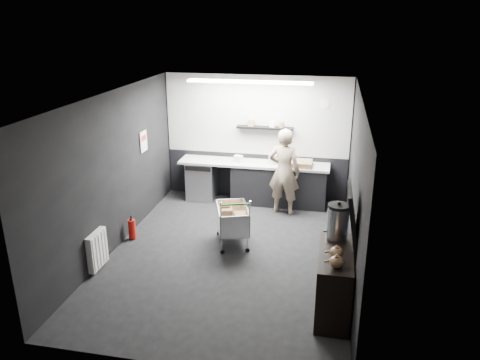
# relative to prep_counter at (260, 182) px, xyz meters

# --- Properties ---
(floor) EXTENTS (5.50, 5.50, 0.00)m
(floor) POSITION_rel_prep_counter_xyz_m (-0.14, -2.42, -0.46)
(floor) COLOR black
(floor) RESTS_ON ground
(ceiling) EXTENTS (5.50, 5.50, 0.00)m
(ceiling) POSITION_rel_prep_counter_xyz_m (-0.14, -2.42, 2.24)
(ceiling) COLOR silver
(ceiling) RESTS_ON wall_back
(wall_back) EXTENTS (5.50, 0.00, 5.50)m
(wall_back) POSITION_rel_prep_counter_xyz_m (-0.14, 0.33, 0.89)
(wall_back) COLOR black
(wall_back) RESTS_ON floor
(wall_front) EXTENTS (5.50, 0.00, 5.50)m
(wall_front) POSITION_rel_prep_counter_xyz_m (-0.14, -5.17, 0.89)
(wall_front) COLOR black
(wall_front) RESTS_ON floor
(wall_left) EXTENTS (0.00, 5.50, 5.50)m
(wall_left) POSITION_rel_prep_counter_xyz_m (-2.14, -2.42, 0.89)
(wall_left) COLOR black
(wall_left) RESTS_ON floor
(wall_right) EXTENTS (0.00, 5.50, 5.50)m
(wall_right) POSITION_rel_prep_counter_xyz_m (1.86, -2.42, 0.89)
(wall_right) COLOR black
(wall_right) RESTS_ON floor
(kitchen_wall_panel) EXTENTS (3.95, 0.02, 1.70)m
(kitchen_wall_panel) POSITION_rel_prep_counter_xyz_m (-0.14, 0.31, 1.39)
(kitchen_wall_panel) COLOR #B7B7B2
(kitchen_wall_panel) RESTS_ON wall_back
(dado_panel) EXTENTS (3.95, 0.02, 1.00)m
(dado_panel) POSITION_rel_prep_counter_xyz_m (-0.14, 0.31, 0.04)
(dado_panel) COLOR black
(dado_panel) RESTS_ON wall_back
(floating_shelf) EXTENTS (1.20, 0.22, 0.04)m
(floating_shelf) POSITION_rel_prep_counter_xyz_m (0.06, 0.20, 1.16)
(floating_shelf) COLOR black
(floating_shelf) RESTS_ON wall_back
(wall_clock) EXTENTS (0.20, 0.03, 0.20)m
(wall_clock) POSITION_rel_prep_counter_xyz_m (1.26, 0.30, 1.69)
(wall_clock) COLOR white
(wall_clock) RESTS_ON wall_back
(poster) EXTENTS (0.02, 0.30, 0.40)m
(poster) POSITION_rel_prep_counter_xyz_m (-2.12, -1.12, 1.09)
(poster) COLOR white
(poster) RESTS_ON wall_left
(poster_red_band) EXTENTS (0.02, 0.22, 0.10)m
(poster_red_band) POSITION_rel_prep_counter_xyz_m (-2.11, -1.12, 1.16)
(poster_red_band) COLOR red
(poster_red_band) RESTS_ON poster
(radiator) EXTENTS (0.10, 0.50, 0.60)m
(radiator) POSITION_rel_prep_counter_xyz_m (-2.08, -3.32, -0.11)
(radiator) COLOR white
(radiator) RESTS_ON wall_left
(ceiling_strip) EXTENTS (2.40, 0.20, 0.04)m
(ceiling_strip) POSITION_rel_prep_counter_xyz_m (-0.14, -0.57, 2.21)
(ceiling_strip) COLOR white
(ceiling_strip) RESTS_ON ceiling
(prep_counter) EXTENTS (3.20, 0.61, 0.90)m
(prep_counter) POSITION_rel_prep_counter_xyz_m (0.00, 0.00, 0.00)
(prep_counter) COLOR black
(prep_counter) RESTS_ON floor
(person) EXTENTS (0.71, 0.53, 1.78)m
(person) POSITION_rel_prep_counter_xyz_m (0.57, -0.45, 0.43)
(person) COLOR beige
(person) RESTS_ON floor
(shopping_cart) EXTENTS (0.77, 1.03, 0.95)m
(shopping_cart) POSITION_rel_prep_counter_xyz_m (-0.16, -2.01, -0.00)
(shopping_cart) COLOR silver
(shopping_cart) RESTS_ON floor
(sideboard) EXTENTS (0.51, 1.20, 1.80)m
(sideboard) POSITION_rel_prep_counter_xyz_m (1.63, -3.67, 0.11)
(sideboard) COLOR black
(sideboard) RESTS_ON floor
(fire_extinguisher) EXTENTS (0.13, 0.13, 0.44)m
(fire_extinguisher) POSITION_rel_prep_counter_xyz_m (-1.99, -2.21, -0.24)
(fire_extinguisher) COLOR red
(fire_extinguisher) RESTS_ON floor
(cardboard_box) EXTENTS (0.56, 0.43, 0.11)m
(cardboard_box) POSITION_rel_prep_counter_xyz_m (0.82, -0.05, 0.50)
(cardboard_box) COLOR #886848
(cardboard_box) RESTS_ON prep_counter
(pink_tub) EXTENTS (0.20, 0.20, 0.20)m
(pink_tub) POSITION_rel_prep_counter_xyz_m (0.28, 0.00, 0.54)
(pink_tub) COLOR beige
(pink_tub) RESTS_ON prep_counter
(white_container) EXTENTS (0.20, 0.17, 0.15)m
(white_container) POSITION_rel_prep_counter_xyz_m (-0.46, -0.05, 0.52)
(white_container) COLOR white
(white_container) RESTS_ON prep_counter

